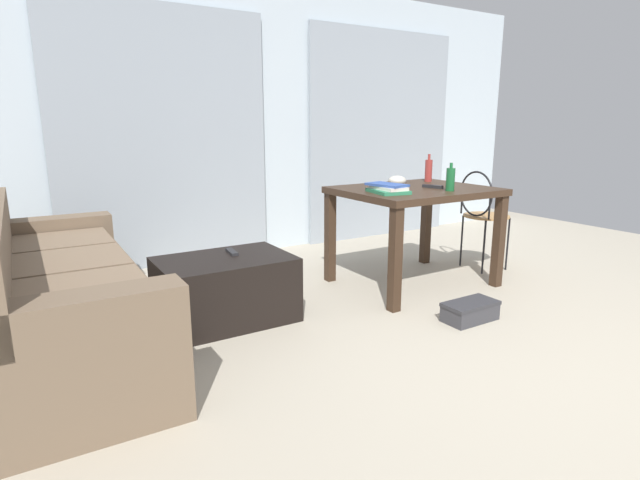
# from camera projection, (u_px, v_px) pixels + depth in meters

# --- Properties ---
(ground_plane) EXTENTS (7.51, 7.51, 0.00)m
(ground_plane) POSITION_uv_depth(u_px,v_px,m) (411.00, 300.00, 3.63)
(ground_plane) COLOR #B2A893
(wall_back) EXTENTS (6.19, 0.10, 2.55)m
(wall_back) POSITION_uv_depth(u_px,v_px,m) (283.00, 121.00, 4.97)
(wall_back) COLOR silver
(wall_back) RESTS_ON ground
(curtains) EXTENTS (4.23, 0.03, 2.22)m
(curtains) POSITION_uv_depth(u_px,v_px,m) (287.00, 138.00, 4.94)
(curtains) COLOR #99A3AD
(curtains) RESTS_ON ground
(couch) EXTENTS (0.86, 2.09, 0.83)m
(couch) POSITION_uv_depth(u_px,v_px,m) (53.00, 298.00, 2.73)
(couch) COLOR brown
(couch) RESTS_ON ground
(coffee_table) EXTENTS (0.83, 0.56, 0.42)m
(coffee_table) POSITION_uv_depth(u_px,v_px,m) (226.00, 289.00, 3.23)
(coffee_table) COLOR black
(coffee_table) RESTS_ON ground
(craft_table) EXTENTS (1.14, 0.90, 0.77)m
(craft_table) POSITION_uv_depth(u_px,v_px,m) (415.00, 202.00, 3.89)
(craft_table) COLOR #382619
(craft_table) RESTS_ON ground
(wire_chair) EXTENTS (0.39, 0.40, 0.86)m
(wire_chair) POSITION_uv_depth(u_px,v_px,m) (481.00, 208.00, 4.31)
(wire_chair) COLOR #B7844C
(wire_chair) RESTS_ON ground
(bottle_near) EXTENTS (0.06, 0.06, 0.23)m
(bottle_near) POSITION_uv_depth(u_px,v_px,m) (429.00, 170.00, 4.26)
(bottle_near) COLOR #99332D
(bottle_near) RESTS_ON craft_table
(bottle_far) EXTENTS (0.06, 0.06, 0.20)m
(bottle_far) POSITION_uv_depth(u_px,v_px,m) (450.00, 179.00, 3.67)
(bottle_far) COLOR #195B2D
(bottle_far) RESTS_ON craft_table
(bowl) EXTENTS (0.14, 0.14, 0.08)m
(bowl) POSITION_uv_depth(u_px,v_px,m) (397.00, 181.00, 3.98)
(bowl) COLOR beige
(bowl) RESTS_ON craft_table
(book_stack) EXTENTS (0.26, 0.33, 0.07)m
(book_stack) POSITION_uv_depth(u_px,v_px,m) (388.00, 189.00, 3.58)
(book_stack) COLOR #2D7F56
(book_stack) RESTS_ON craft_table
(tv_remote_on_table) EXTENTS (0.09, 0.17, 0.02)m
(tv_remote_on_table) POSITION_uv_depth(u_px,v_px,m) (433.00, 186.00, 3.85)
(tv_remote_on_table) COLOR #232326
(tv_remote_on_table) RESTS_ON craft_table
(tv_remote_primary) EXTENTS (0.06, 0.17, 0.02)m
(tv_remote_primary) POSITION_uv_depth(u_px,v_px,m) (232.00, 252.00, 3.29)
(tv_remote_primary) COLOR #232326
(tv_remote_primary) RESTS_ON coffee_table
(shoebox) EXTENTS (0.37, 0.19, 0.13)m
(shoebox) POSITION_uv_depth(u_px,v_px,m) (470.00, 311.00, 3.25)
(shoebox) COLOR #38383D
(shoebox) RESTS_ON ground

